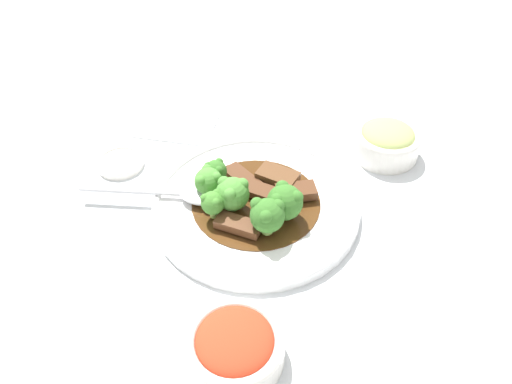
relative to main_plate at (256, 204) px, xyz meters
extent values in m
plane|color=silver|center=(0.00, 0.00, -0.01)|extent=(4.00, 4.00, 0.00)
cylinder|color=white|center=(0.00, 0.00, 0.00)|extent=(0.30, 0.30, 0.01)
torus|color=white|center=(0.00, 0.00, 0.00)|extent=(0.30, 0.30, 0.01)
cylinder|color=#4C2D14|center=(0.00, 0.00, 0.00)|extent=(0.18, 0.18, 0.00)
cube|color=#56331E|center=(-0.06, -0.01, 0.02)|extent=(0.06, 0.04, 0.01)
cube|color=#56331E|center=(0.02, -0.04, 0.01)|extent=(0.06, 0.07, 0.01)
cube|color=#56331E|center=(-0.01, -0.01, 0.01)|extent=(0.07, 0.05, 0.01)
cube|color=#56331E|center=(0.02, 0.05, 0.02)|extent=(0.07, 0.05, 0.01)
cube|color=brown|center=(-0.03, -0.04, 0.02)|extent=(0.07, 0.06, 0.02)
cylinder|color=#7FA84C|center=(0.06, 0.03, 0.02)|extent=(0.01, 0.01, 0.01)
sphere|color=#427F2D|center=(0.06, 0.03, 0.03)|extent=(0.03, 0.03, 0.03)
sphere|color=#427F2D|center=(0.07, 0.03, 0.04)|extent=(0.01, 0.01, 0.01)
sphere|color=#427F2D|center=(0.05, 0.04, 0.04)|extent=(0.01, 0.01, 0.01)
sphere|color=#427F2D|center=(0.05, 0.02, 0.04)|extent=(0.01, 0.01, 0.01)
cylinder|color=#8EB756|center=(0.07, -0.01, 0.02)|extent=(0.01, 0.01, 0.01)
sphere|color=#4C8E38|center=(0.07, -0.01, 0.04)|extent=(0.04, 0.04, 0.04)
sphere|color=#4C8E38|center=(0.08, 0.00, 0.05)|extent=(0.01, 0.01, 0.01)
sphere|color=#4C8E38|center=(0.05, -0.01, 0.05)|extent=(0.01, 0.01, 0.01)
sphere|color=#4C8E38|center=(0.07, -0.02, 0.05)|extent=(0.01, 0.01, 0.01)
cylinder|color=#8EB756|center=(0.03, 0.02, 0.01)|extent=(0.02, 0.02, 0.01)
sphere|color=#4C8E38|center=(0.03, 0.02, 0.04)|extent=(0.05, 0.05, 0.05)
sphere|color=#4C8E38|center=(0.03, 0.03, 0.05)|extent=(0.02, 0.02, 0.02)
sphere|color=#4C8E38|center=(0.02, 0.01, 0.05)|extent=(0.02, 0.02, 0.02)
sphere|color=#4C8E38|center=(0.04, 0.01, 0.05)|extent=(0.02, 0.02, 0.02)
cylinder|color=#7FA84C|center=(0.06, -0.03, 0.02)|extent=(0.01, 0.01, 0.01)
sphere|color=#387028|center=(0.06, -0.03, 0.03)|extent=(0.03, 0.03, 0.03)
sphere|color=#387028|center=(0.05, -0.03, 0.04)|extent=(0.01, 0.01, 0.01)
sphere|color=#387028|center=(0.05, -0.04, 0.04)|extent=(0.01, 0.01, 0.01)
sphere|color=#387028|center=(0.07, -0.03, 0.04)|extent=(0.01, 0.01, 0.01)
cylinder|color=#8EB756|center=(-0.04, 0.03, 0.01)|extent=(0.02, 0.02, 0.01)
sphere|color=#387028|center=(-0.04, 0.03, 0.04)|extent=(0.05, 0.05, 0.05)
sphere|color=#387028|center=(-0.05, 0.04, 0.05)|extent=(0.02, 0.02, 0.02)
sphere|color=#387028|center=(-0.03, 0.02, 0.05)|extent=(0.02, 0.02, 0.02)
sphere|color=#387028|center=(-0.03, 0.04, 0.05)|extent=(0.02, 0.02, 0.02)
cylinder|color=#8EB756|center=(-0.01, 0.06, 0.02)|extent=(0.02, 0.02, 0.01)
sphere|color=#387028|center=(-0.01, 0.06, 0.04)|extent=(0.05, 0.05, 0.05)
sphere|color=#387028|center=(-0.03, 0.06, 0.05)|extent=(0.02, 0.02, 0.02)
sphere|color=#387028|center=(0.00, 0.05, 0.05)|extent=(0.02, 0.02, 0.02)
sphere|color=#387028|center=(-0.01, 0.08, 0.05)|extent=(0.02, 0.02, 0.02)
ellipsoid|color=silver|center=(0.07, -0.01, 0.02)|extent=(0.07, 0.05, 0.01)
cylinder|color=silver|center=(0.18, -0.02, 0.01)|extent=(0.15, 0.02, 0.01)
cylinder|color=white|center=(0.03, 0.23, -0.01)|extent=(0.06, 0.06, 0.01)
cylinder|color=white|center=(0.03, 0.23, 0.01)|extent=(0.11, 0.11, 0.03)
torus|color=white|center=(0.03, 0.23, 0.02)|extent=(0.11, 0.11, 0.01)
ellipsoid|color=red|center=(0.03, 0.23, 0.03)|extent=(0.08, 0.08, 0.02)
cylinder|color=white|center=(-0.21, -0.12, -0.01)|extent=(0.06, 0.06, 0.01)
cylinder|color=white|center=(-0.21, -0.12, 0.01)|extent=(0.11, 0.11, 0.04)
torus|color=white|center=(-0.21, -0.12, 0.03)|extent=(0.11, 0.11, 0.01)
ellipsoid|color=#A3B266|center=(-0.21, -0.12, 0.03)|extent=(0.08, 0.08, 0.03)
cylinder|color=white|center=(0.21, -0.10, -0.01)|extent=(0.07, 0.07, 0.01)
torus|color=white|center=(0.21, -0.10, 0.00)|extent=(0.07, 0.07, 0.01)
cube|color=white|center=(0.13, -0.20, -0.01)|extent=(0.15, 0.12, 0.01)
camera|label=1|loc=(0.01, 0.51, 0.50)|focal=35.00mm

